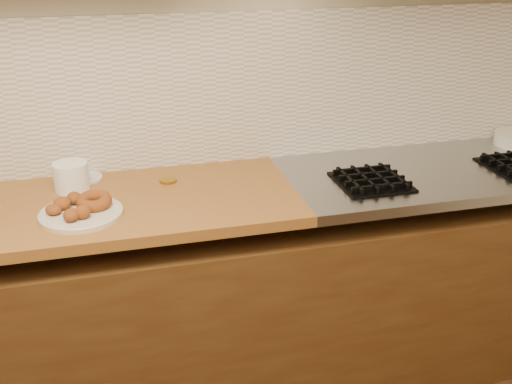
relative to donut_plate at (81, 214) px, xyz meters
The scene contains 11 objects.
wall_back 0.66m from the donut_plate, 57.45° to the left, with size 4.00×0.02×2.70m, color tan.
base_cabinet 0.59m from the donut_plate, 21.39° to the left, with size 3.60×0.60×0.77m, color #543919.
stovetop 1.42m from the donut_plate, ahead, with size 1.30×0.62×0.04m, color #9EA0A5.
backsplash 0.56m from the donut_plate, 56.68° to the left, with size 3.60×0.02×0.60m, color silver.
burner_grates 1.39m from the donut_plate, ahead, with size 0.91×0.26×0.03m.
donut_plate is the anchor object (origin of this frame).
ring_donut 0.06m from the donut_plate, 33.67° to the left, with size 0.12×0.12×0.04m, color brown.
fried_dough_chunks 0.05m from the donut_plate, behind, with size 0.16×0.21×0.05m.
plastic_tub 0.25m from the donut_plate, 97.72° to the left, with size 0.13×0.13×0.10m, color white.
tub_lid 0.33m from the donut_plate, 89.03° to the left, with size 0.14×0.14×0.01m, color silver.
brass_jar_lid 0.39m from the donut_plate, 35.48° to the left, with size 0.07×0.07×0.01m, color #A78729.
Camera 1 is at (-0.15, -0.31, 1.77)m, focal length 42.00 mm.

